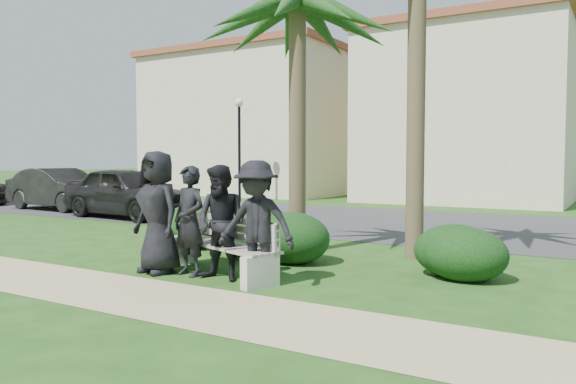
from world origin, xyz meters
name	(u,v)px	position (x,y,z in m)	size (l,w,h in m)	color
ground	(254,276)	(0.00, 0.00, 0.00)	(160.00, 160.00, 0.00)	#204513
footpath	(172,301)	(0.00, -1.80, 0.00)	(30.00, 1.60, 0.01)	tan
asphalt_street	(420,224)	(0.00, 8.00, 0.00)	(160.00, 8.00, 0.01)	#2D2D30
stucco_bldg_left	(260,124)	(-12.00, 18.00, 3.66)	(10.40, 8.40, 7.30)	beige
stucco_bldg_right	(472,115)	(-1.00, 18.00, 3.66)	(8.40, 8.40, 7.30)	beige
street_lamp	(239,131)	(-9.00, 12.00, 2.94)	(0.36, 0.36, 4.29)	black
park_bench	(217,249)	(-0.54, -0.21, 0.39)	(2.62, 1.33, 0.86)	gray
man_a	(158,212)	(-1.40, -0.59, 0.95)	(0.92, 0.60, 1.89)	black
man_b	(189,221)	(-0.84, -0.49, 0.83)	(0.61, 0.40, 1.67)	black
man_c	(221,223)	(-0.22, -0.51, 0.84)	(0.82, 0.64, 1.68)	black
man_d	(257,224)	(0.44, -0.57, 0.87)	(1.13, 0.65, 1.75)	black
hedge_a	(191,226)	(-2.62, 1.58, 0.44)	(1.34, 1.10, 0.87)	black
hedge_c	(257,231)	(-0.82, 1.28, 0.49)	(1.50, 1.24, 0.98)	black
hedge_d	(291,236)	(-0.07, 1.22, 0.45)	(1.37, 1.13, 0.89)	black
hedge_e	(456,250)	(2.63, 1.52, 0.41)	(1.25, 1.03, 0.81)	black
hedge_f	(465,253)	(2.81, 1.34, 0.40)	(1.23, 1.02, 0.80)	black
palm_left	(297,3)	(-0.51, 2.18, 4.64)	(3.00, 3.00, 5.61)	brown
car_a	(128,192)	(-8.12, 5.05, 0.77)	(1.83, 4.54, 1.55)	black
car_b	(60,189)	(-12.16, 5.70, 0.72)	(1.53, 4.40, 1.45)	black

